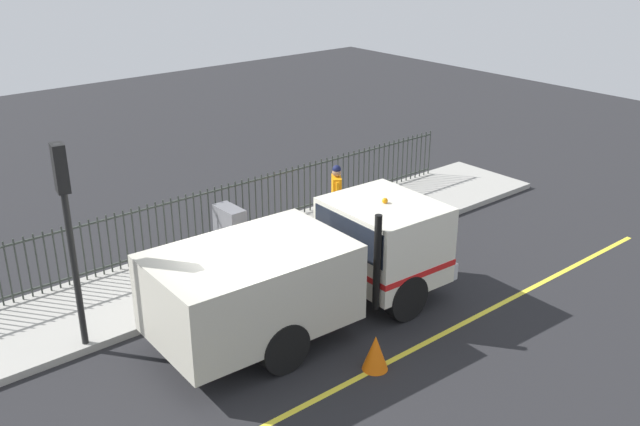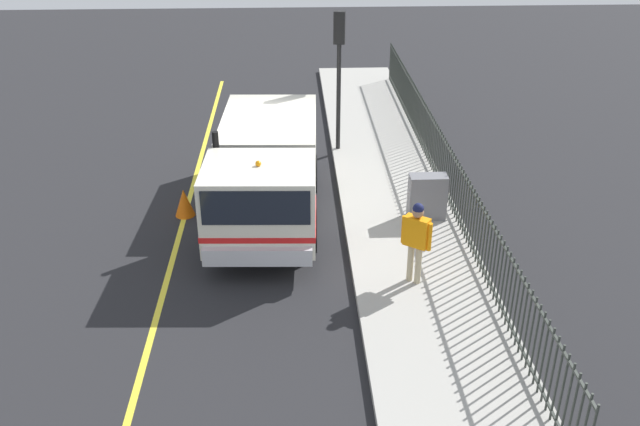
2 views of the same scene
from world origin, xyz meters
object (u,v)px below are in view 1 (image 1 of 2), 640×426
at_px(traffic_light_near, 66,206).
at_px(worker_standing, 336,190).
at_px(utility_cabinet, 230,228).
at_px(traffic_cone, 375,353).
at_px(work_truck, 317,264).

bearing_deg(traffic_light_near, worker_standing, 107.89).
height_order(worker_standing, utility_cabinet, worker_standing).
bearing_deg(worker_standing, traffic_light_near, -45.90).
bearing_deg(traffic_light_near, traffic_cone, 53.47).
bearing_deg(utility_cabinet, traffic_light_near, 111.76).
bearing_deg(traffic_light_near, work_truck, 73.99).
xyz_separation_m(utility_cabinet, traffic_cone, (-5.61, 0.65, -0.34)).
height_order(traffic_light_near, traffic_cone, traffic_light_near).
xyz_separation_m(work_truck, traffic_cone, (-1.95, 0.29, -0.92)).
relative_size(worker_standing, traffic_light_near, 0.44).
height_order(traffic_light_near, utility_cabinet, traffic_light_near).
relative_size(work_truck, utility_cabinet, 5.97).
xyz_separation_m(work_truck, utility_cabinet, (3.66, -0.36, -0.58)).
distance_m(work_truck, worker_standing, 4.22).
bearing_deg(worker_standing, utility_cabinet, -69.39).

